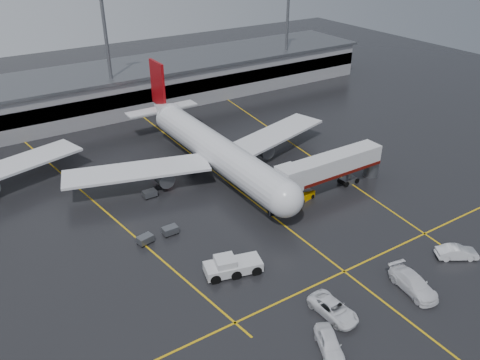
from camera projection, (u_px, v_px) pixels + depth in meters
ground at (244, 194)px, 74.41m from camera, size 220.00×220.00×0.00m
apron_line_centre at (244, 194)px, 74.41m from camera, size 0.25×90.00×0.02m
apron_line_stop at (344, 271)px, 58.13m from camera, size 60.00×0.25×0.02m
apron_line_left at (95, 202)px, 72.27m from camera, size 9.99×69.35×0.02m
apron_line_right at (295, 146)px, 90.39m from camera, size 7.57×69.64×0.02m
terminal at (126, 87)px, 107.83m from camera, size 122.00×19.00×8.60m
light_mast_mid at (107, 49)px, 96.24m from camera, size 3.00×1.20×25.45m
light_mast_right at (287, 25)px, 117.69m from camera, size 3.00×1.20×25.45m
main_airliner at (212, 147)px, 79.59m from camera, size 48.80×45.60×14.10m
jet_bridge at (331, 167)px, 73.77m from camera, size 19.90×3.40×6.05m
pushback_tractor at (231, 266)px, 57.49m from camera, size 7.26×4.43×2.42m
belt_loader at (304, 196)px, 72.91m from camera, size 3.70×2.21×2.20m
service_van_a at (333, 309)px, 51.40m from camera, size 3.03×6.03×1.64m
service_van_b at (413, 284)px, 54.79m from camera, size 3.68×6.88×1.90m
service_van_c at (457, 252)px, 60.09m from camera, size 5.27×4.18×1.68m
service_van_d at (329, 343)px, 47.21m from camera, size 3.91×5.41×1.71m
baggage_cart_a at (170, 230)px, 64.77m from camera, size 2.02×1.34×1.12m
baggage_cart_b at (145, 239)px, 62.94m from camera, size 2.23×1.69×1.12m
baggage_cart_c at (150, 193)px, 73.41m from camera, size 2.02×1.33×1.12m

